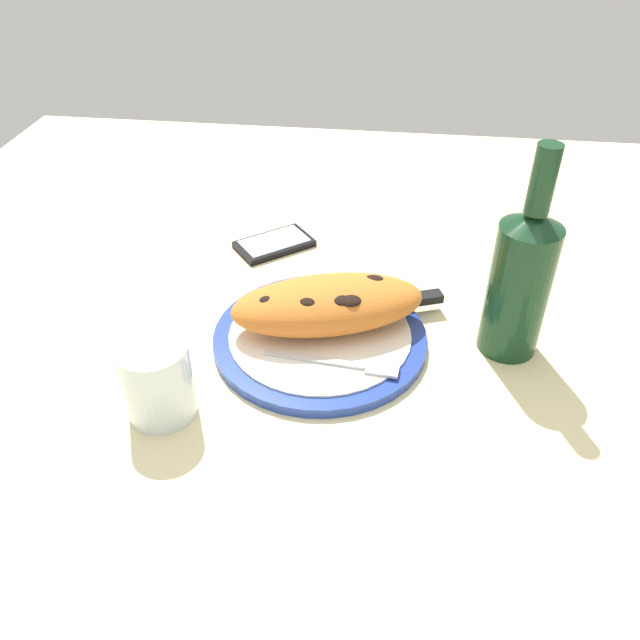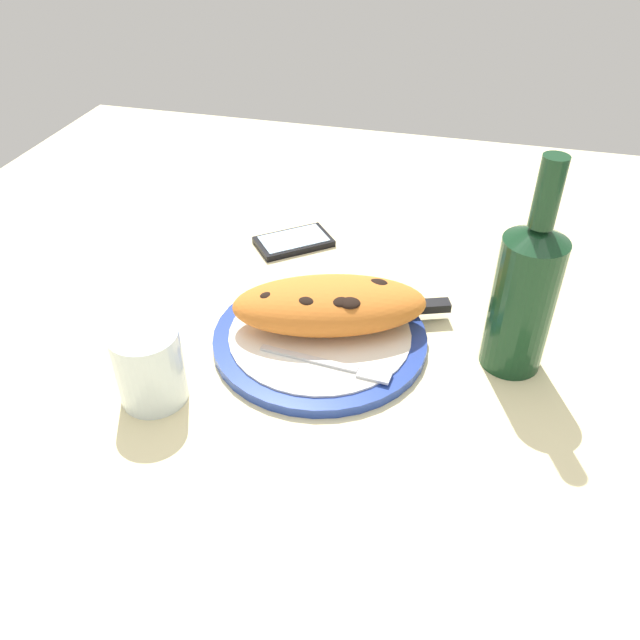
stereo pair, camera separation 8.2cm
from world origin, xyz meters
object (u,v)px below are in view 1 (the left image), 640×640
(calzone, at_px, (328,304))
(wine_bottle, at_px, (521,279))
(smartphone, at_px, (274,244))
(water_glass, at_px, (159,384))
(knife, at_px, (387,304))
(fork, at_px, (344,364))
(plate, at_px, (320,337))

(calzone, relative_size, wine_bottle, 0.99)
(calzone, bearing_deg, smartphone, 117.84)
(calzone, height_order, smartphone, calzone)
(smartphone, bearing_deg, water_glass, -98.94)
(knife, xyz_separation_m, smartphone, (-0.19, 0.16, -0.02))
(fork, bearing_deg, wine_bottle, 22.12)
(water_glass, bearing_deg, wine_bottle, 22.83)
(knife, xyz_separation_m, wine_bottle, (0.16, -0.04, 0.08))
(plate, bearing_deg, knife, 39.02)
(wine_bottle, bearing_deg, plate, -174.56)
(plate, height_order, wine_bottle, wine_bottle)
(wine_bottle, bearing_deg, water_glass, -157.17)
(calzone, distance_m, wine_bottle, 0.24)
(water_glass, relative_size, wine_bottle, 0.35)
(fork, height_order, wine_bottle, wine_bottle)
(water_glass, xyz_separation_m, wine_bottle, (0.40, 0.17, 0.06))
(smartphone, relative_size, wine_bottle, 0.49)
(fork, relative_size, knife, 0.75)
(knife, relative_size, water_glass, 2.35)
(water_glass, bearing_deg, knife, 41.04)
(calzone, bearing_deg, wine_bottle, 0.98)
(water_glass, distance_m, wine_bottle, 0.44)
(plate, height_order, smartphone, plate)
(calzone, xyz_separation_m, knife, (0.07, 0.05, -0.03))
(smartphone, bearing_deg, plate, -65.78)
(knife, bearing_deg, water_glass, -138.96)
(plate, bearing_deg, fork, -58.27)
(plate, relative_size, calzone, 1.03)
(knife, height_order, smartphone, knife)
(knife, distance_m, water_glass, 0.33)
(plate, distance_m, calzone, 0.05)
(knife, relative_size, smartphone, 1.65)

